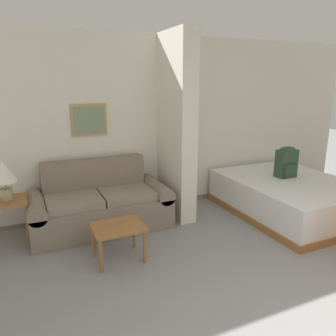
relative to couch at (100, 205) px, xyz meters
The scene contains 8 objects.
wall_back 1.43m from the couch, 27.13° to the left, with size 7.60×0.16×2.60m.
wall_partition_pillar 1.51m from the couch, ahead, with size 0.24×0.84×2.60m.
couch is the anchor object (origin of this frame).
coffee_table 0.93m from the couch, 90.83° to the right, with size 0.56×0.45×0.41m.
side_table 1.12m from the couch, behind, with size 0.44×0.44×0.58m.
table_lamp 1.25m from the couch, behind, with size 0.29×0.29×0.48m.
bed 2.80m from the couch, 13.43° to the right, with size 1.62×2.06×0.52m.
backpack 2.84m from the couch, 10.55° to the right, with size 0.31×0.21×0.47m.
Camera 1 is at (-1.80, -0.75, 1.94)m, focal length 35.00 mm.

